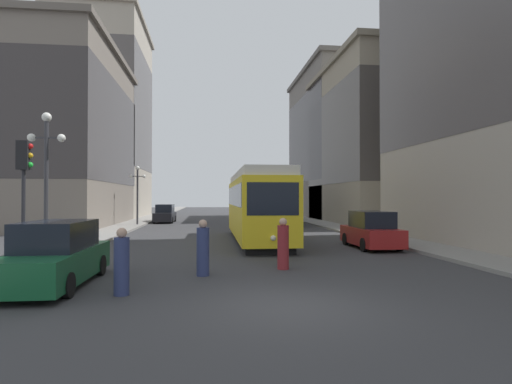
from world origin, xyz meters
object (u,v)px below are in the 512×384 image
Objects in this scene: streetcar at (257,205)px; pedestrian_crossing_far at (203,250)px; parked_car_left_near at (56,256)px; lamp_post_left_far at (137,186)px; transit_bus at (273,203)px; pedestrian_on_sidewalk at (122,264)px; parked_car_right_far at (371,231)px; lamp_post_left_near at (46,163)px; traffic_light_near_left at (24,170)px; parked_car_left_mid at (165,214)px; pedestrian_crossing_near at (283,245)px.

pedestrian_crossing_far is (-2.92, -10.13, -1.27)m from streetcar.
parked_car_left_near is 25.40m from lamp_post_left_far.
transit_bus is 7.47× the size of pedestrian_on_sidewalk.
parked_car_right_far is at bearing -55.52° from pedestrian_on_sidewalk.
parked_car_left_near is at bearing -66.65° from lamp_post_left_near.
traffic_light_near_left reaches higher than streetcar.
pedestrian_crossing_near is at bearing -75.21° from parked_car_left_mid.
pedestrian_crossing_near is at bearing -15.81° from lamp_post_left_near.
traffic_light_near_left is (-1.68, -28.11, 2.54)m from parked_car_left_mid.
parked_car_left_near is 2.51m from pedestrian_on_sidewalk.
parked_car_left_mid is 2.79× the size of pedestrian_crossing_far.
pedestrian_crossing_far is 7.53m from lamp_post_left_near.
parked_car_right_far is 14.82m from lamp_post_left_near.
pedestrian_crossing_far is 0.43× the size of traffic_light_near_left.
transit_bus is 29.14m from parked_car_left_near.
lamp_post_left_near is (-8.78, 2.49, 3.00)m from pedestrian_crossing_near.
parked_car_right_far is at bearing -83.67° from transit_bus.
parked_car_left_mid is at bearing 110.81° from streetcar.
transit_bus is 3.07× the size of traffic_light_near_left.
transit_bus is at bearing 69.36° from parked_car_left_near.
lamp_post_left_far reaches higher than parked_car_left_near.
streetcar is 9.33m from pedestrian_crossing_near.
lamp_post_left_far reaches higher than parked_car_left_mid.
pedestrian_on_sidewalk is (2.09, -31.46, -0.04)m from parked_car_left_mid.
parked_car_right_far is at bearing 21.28° from traffic_light_near_left.
streetcar is 10.62m from pedestrian_crossing_far.
pedestrian_on_sidewalk is (2.09, -1.40, -0.04)m from parked_car_left_near.
lamp_post_left_far reaches higher than parked_car_right_far.
parked_car_left_mid is 25.91m from lamp_post_left_near.
pedestrian_crossing_near is 25.02m from lamp_post_left_far.
pedestrian_crossing_far is at bearing 14.52° from parked_car_left_near.
pedestrian_on_sidewalk is at bearing -111.12° from streetcar.
streetcar is at bearing -34.84° from parked_car_right_far.
transit_bus is 2.98× the size of parked_car_right_far.
lamp_post_left_near is at bearing -90.00° from lamp_post_left_far.
parked_car_left_near is 1.19× the size of traffic_light_near_left.
parked_car_left_near is 2.78× the size of pedestrian_crossing_far.
pedestrian_crossing_near is 5.83m from pedestrian_on_sidewalk.
streetcar is at bearing -27.78° from pedestrian_on_sidewalk.
lamp_post_left_far reaches higher than pedestrian_crossing_far.
parked_car_left_mid is (-10.53, 2.92, -1.10)m from transit_bus.
traffic_light_near_left is at bearing 42.11° from pedestrian_on_sidewalk.
pedestrian_crossing_far is at bearing -68.52° from pedestrian_crossing_near.
pedestrian_crossing_near is 9.61m from lamp_post_left_near.
pedestrian_crossing_near is (-5.42, -5.48, -0.01)m from parked_car_right_far.
transit_bus is 12.69m from lamp_post_left_far.
transit_bus is at bearing -22.73° from pedestrian_on_sidewalk.
streetcar is 0.99× the size of transit_bus.
parked_car_left_near is at bearing -109.98° from transit_bus.
parked_car_left_near and parked_car_left_mid have the same top height.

